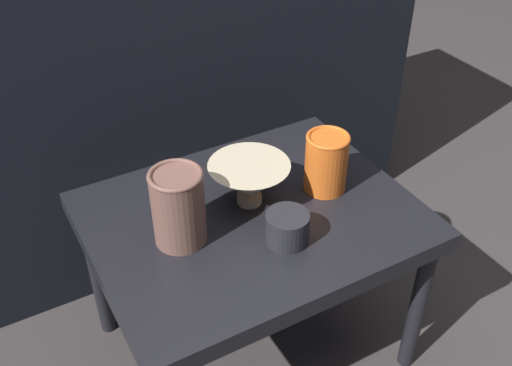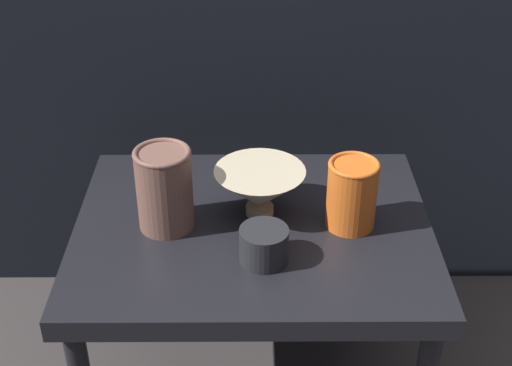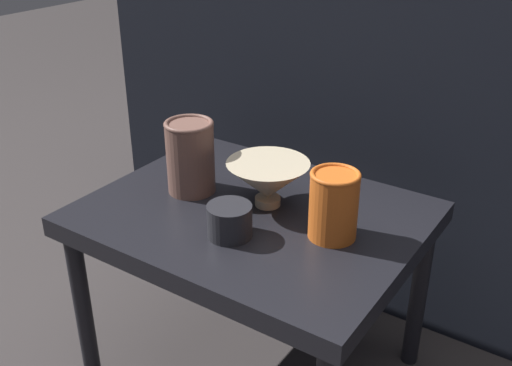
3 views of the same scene
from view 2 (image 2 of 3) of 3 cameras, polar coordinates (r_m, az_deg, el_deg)
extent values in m
cube|color=black|center=(1.30, -0.02, -4.05)|extent=(0.64, 0.51, 0.04)
cylinder|color=black|center=(1.62, -10.29, -5.28)|extent=(0.04, 0.04, 0.37)
cylinder|color=black|center=(1.62, 10.16, -5.21)|extent=(0.04, 0.04, 0.37)
cube|color=black|center=(1.78, -0.12, 8.94)|extent=(1.37, 0.50, 0.90)
cylinder|color=#C1B293|center=(1.31, 0.51, -2.15)|extent=(0.05, 0.05, 0.02)
cone|color=#C1B293|center=(1.28, 0.52, -0.44)|extent=(0.16, 0.16, 0.08)
cylinder|color=brown|center=(1.25, -7.08, -0.46)|extent=(0.10, 0.10, 0.15)
torus|color=brown|center=(1.22, -7.31, 2.48)|extent=(0.10, 0.10, 0.01)
cylinder|color=orange|center=(1.27, 7.86, -0.88)|extent=(0.09, 0.09, 0.12)
torus|color=orange|center=(1.23, 8.07, 1.54)|extent=(0.09, 0.09, 0.01)
cylinder|color=#232328|center=(1.18, 0.88, -4.98)|extent=(0.08, 0.08, 0.06)
camera|label=1|loc=(0.50, -66.72, 16.53)|focal=42.00mm
camera|label=3|loc=(0.64, 66.17, -3.48)|focal=42.00mm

